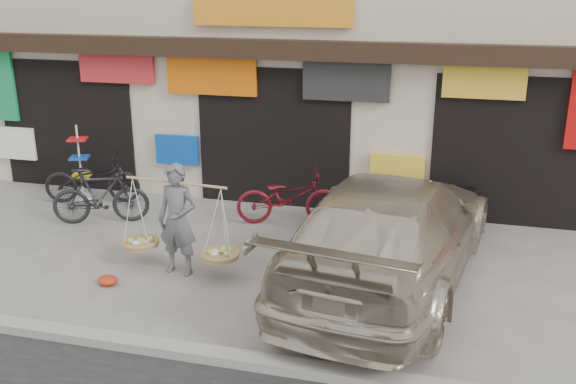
% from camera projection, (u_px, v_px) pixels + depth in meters
% --- Properties ---
extents(ground, '(70.00, 70.00, 0.00)m').
position_uv_depth(ground, '(211.00, 279.00, 9.61)').
color(ground, gray).
rests_on(ground, ground).
extents(kerb, '(70.00, 0.25, 0.12)m').
position_uv_depth(kerb, '(151.00, 346.00, 7.75)').
color(kerb, gray).
rests_on(kerb, ground).
extents(shophouse_block, '(14.00, 6.32, 7.00)m').
position_uv_depth(shophouse_block, '(308.00, 17.00, 14.40)').
color(shophouse_block, beige).
rests_on(shophouse_block, ground).
extents(street_vendor, '(1.92, 0.67, 1.72)m').
position_uv_depth(street_vendor, '(178.00, 224.00, 9.59)').
color(street_vendor, '#5D5D62').
rests_on(street_vendor, ground).
extents(bike_0, '(1.99, 1.16, 0.99)m').
position_uv_depth(bike_0, '(92.00, 178.00, 12.76)').
color(bike_0, black).
rests_on(bike_0, ground).
extents(bike_1, '(1.79, 1.09, 1.04)m').
position_uv_depth(bike_1, '(101.00, 196.00, 11.67)').
color(bike_1, black).
rests_on(bike_1, ground).
extents(bike_2, '(2.01, 1.19, 1.00)m').
position_uv_depth(bike_2, '(289.00, 197.00, 11.67)').
color(bike_2, '#5D1018').
rests_on(bike_2, ground).
extents(suv, '(3.11, 5.89, 1.63)m').
position_uv_depth(suv, '(391.00, 230.00, 9.30)').
color(suv, '#BCAF97').
rests_on(suv, ground).
extents(display_rack, '(0.46, 0.46, 1.52)m').
position_uv_depth(display_rack, '(81.00, 169.00, 12.98)').
color(display_rack, silver).
rests_on(display_rack, ground).
extents(red_bag, '(0.31, 0.25, 0.14)m').
position_uv_depth(red_bag, '(108.00, 280.00, 9.42)').
color(red_bag, red).
rests_on(red_bag, ground).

